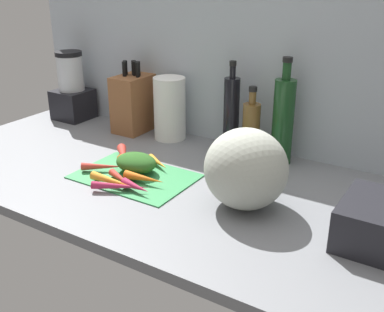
# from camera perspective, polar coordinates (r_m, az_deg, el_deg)

# --- Properties ---
(ground_plane) EXTENTS (1.70, 0.80, 0.03)m
(ground_plane) POSITION_cam_1_polar(r_m,az_deg,el_deg) (1.48, -3.59, -2.93)
(ground_plane) COLOR slate
(wall_back) EXTENTS (1.70, 0.03, 0.60)m
(wall_back) POSITION_cam_1_polar(r_m,az_deg,el_deg) (1.70, 3.88, 11.57)
(wall_back) COLOR #ADB7C1
(wall_back) RESTS_ON ground_plane
(cutting_board) EXTENTS (0.36, 0.25, 0.01)m
(cutting_board) POSITION_cam_1_polar(r_m,az_deg,el_deg) (1.47, -7.00, -2.41)
(cutting_board) COLOR #338C4C
(cutting_board) RESTS_ON ground_plane
(carrot_0) EXTENTS (0.12, 0.12, 0.03)m
(carrot_0) POSITION_cam_1_polar(r_m,az_deg,el_deg) (1.58, -8.38, 0.06)
(carrot_0) COLOR red
(carrot_0) RESTS_ON cutting_board
(carrot_1) EXTENTS (0.13, 0.05, 0.02)m
(carrot_1) POSITION_cam_1_polar(r_m,az_deg,el_deg) (1.51, -7.25, -1.22)
(carrot_1) COLOR red
(carrot_1) RESTS_ON cutting_board
(carrot_2) EXTENTS (0.16, 0.10, 0.02)m
(carrot_2) POSITION_cam_1_polar(r_m,az_deg,el_deg) (1.37, -8.77, -3.67)
(carrot_2) COLOR #B2264C
(carrot_2) RESTS_ON cutting_board
(carrot_3) EXTENTS (0.11, 0.07, 0.02)m
(carrot_3) POSITION_cam_1_polar(r_m,az_deg,el_deg) (1.52, -4.16, -0.80)
(carrot_3) COLOR orange
(carrot_3) RESTS_ON cutting_board
(carrot_4) EXTENTS (0.13, 0.09, 0.03)m
(carrot_4) POSITION_cam_1_polar(r_m,az_deg,el_deg) (1.50, -7.83, -1.14)
(carrot_4) COLOR orange
(carrot_4) RESTS_ON cutting_board
(carrot_5) EXTENTS (0.14, 0.08, 0.02)m
(carrot_5) POSITION_cam_1_polar(r_m,az_deg,el_deg) (1.41, -8.45, -2.92)
(carrot_5) COLOR red
(carrot_5) RESTS_ON cutting_board
(carrot_6) EXTENTS (0.11, 0.02, 0.02)m
(carrot_6) POSITION_cam_1_polar(r_m,az_deg,el_deg) (1.51, -6.00, -1.08)
(carrot_6) COLOR #B2264C
(carrot_6) RESTS_ON cutting_board
(carrot_7) EXTENTS (0.13, 0.05, 0.03)m
(carrot_7) POSITION_cam_1_polar(r_m,az_deg,el_deg) (1.41, -5.83, -2.73)
(carrot_7) COLOR orange
(carrot_7) RESTS_ON cutting_board
(carrot_8) EXTENTS (0.10, 0.04, 0.03)m
(carrot_8) POSITION_cam_1_polar(r_m,az_deg,el_deg) (1.36, -6.86, -3.75)
(carrot_8) COLOR #B2264C
(carrot_8) RESTS_ON cutting_board
(carrot_9) EXTENTS (0.18, 0.03, 0.03)m
(carrot_9) POSITION_cam_1_polar(r_m,az_deg,el_deg) (1.40, -9.39, -3.12)
(carrot_9) COLOR orange
(carrot_9) RESTS_ON cutting_board
(carrot_10) EXTENTS (0.13, 0.09, 0.03)m
(carrot_10) POSITION_cam_1_polar(r_m,az_deg,el_deg) (1.51, -10.78, -1.27)
(carrot_10) COLOR red
(carrot_10) RESTS_ON cutting_board
(carrot_greens_pile) EXTENTS (0.14, 0.11, 0.06)m
(carrot_greens_pile) POSITION_cam_1_polar(r_m,az_deg,el_deg) (1.49, -6.83, -0.79)
(carrot_greens_pile) COLOR #2D6023
(carrot_greens_pile) RESTS_ON cutting_board
(winter_squash) EXTENTS (0.23, 0.22, 0.22)m
(winter_squash) POSITION_cam_1_polar(r_m,az_deg,el_deg) (1.26, 6.59, -1.58)
(winter_squash) COLOR #B2B7A8
(winter_squash) RESTS_ON ground_plane
(knife_block) EXTENTS (0.11, 0.16, 0.28)m
(knife_block) POSITION_cam_1_polar(r_m,az_deg,el_deg) (1.85, -7.14, 6.46)
(knife_block) COLOR brown
(knife_block) RESTS_ON ground_plane
(blender_appliance) EXTENTS (0.14, 0.14, 0.29)m
(blender_appliance) POSITION_cam_1_polar(r_m,az_deg,el_deg) (2.05, -14.43, 7.78)
(blender_appliance) COLOR black
(blender_appliance) RESTS_ON ground_plane
(paper_towel_roll) EXTENTS (0.12, 0.12, 0.23)m
(paper_towel_roll) POSITION_cam_1_polar(r_m,az_deg,el_deg) (1.75, -2.74, 5.81)
(paper_towel_roll) COLOR white
(paper_towel_roll) RESTS_ON ground_plane
(bottle_0) EXTENTS (0.05, 0.05, 0.32)m
(bottle_0) POSITION_cam_1_polar(r_m,az_deg,el_deg) (1.62, 4.81, 5.08)
(bottle_0) COLOR black
(bottle_0) RESTS_ON ground_plane
(bottle_1) EXTENTS (0.06, 0.06, 0.25)m
(bottle_1) POSITION_cam_1_polar(r_m,az_deg,el_deg) (1.57, 7.20, 3.13)
(bottle_1) COLOR brown
(bottle_1) RESTS_ON ground_plane
(bottle_2) EXTENTS (0.07, 0.07, 0.35)m
(bottle_2) POSITION_cam_1_polar(r_m,az_deg,el_deg) (1.55, 11.05, 4.30)
(bottle_2) COLOR #19421E
(bottle_2) RESTS_ON ground_plane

